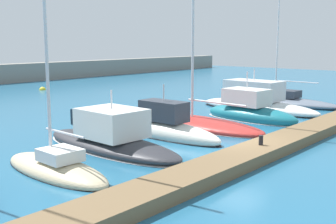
{
  "coord_description": "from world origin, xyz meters",
  "views": [
    {
      "loc": [
        -17.59,
        -10.53,
        5.15
      ],
      "look_at": [
        -0.98,
        3.59,
        1.59
      ],
      "focal_mm": 46.39,
      "sensor_mm": 36.0,
      "label": 1
    }
  ],
  "objects_px": {
    "motorboat_ivory_fifth": "(164,129)",
    "dock_bollard": "(261,140)",
    "sailboat_red_sixth": "(198,122)",
    "mooring_buoy_yellow": "(43,90)",
    "motorboat_white_eighth": "(256,102)",
    "sailboat_slate_ninth": "(282,101)",
    "motorboat_charcoal_fourth": "(110,138)",
    "sailboat_sand_third": "(56,168)",
    "motorboat_teal_seventh": "(250,111)"
  },
  "relations": [
    {
      "from": "motorboat_charcoal_fourth",
      "to": "motorboat_white_eighth",
      "type": "relative_size",
      "value": 0.91
    },
    {
      "from": "sailboat_red_sixth",
      "to": "motorboat_charcoal_fourth",
      "type": "bearing_deg",
      "value": 93.81
    },
    {
      "from": "motorboat_teal_seventh",
      "to": "sailboat_red_sixth",
      "type": "bearing_deg",
      "value": 77.29
    },
    {
      "from": "motorboat_white_eighth",
      "to": "dock_bollard",
      "type": "xyz_separation_m",
      "value": [
        -11.63,
        -6.69,
        0.11
      ]
    },
    {
      "from": "mooring_buoy_yellow",
      "to": "dock_bollard",
      "type": "bearing_deg",
      "value": -106.4
    },
    {
      "from": "motorboat_ivory_fifth",
      "to": "dock_bollard",
      "type": "bearing_deg",
      "value": 178.84
    },
    {
      "from": "sailboat_sand_third",
      "to": "motorboat_teal_seventh",
      "type": "xyz_separation_m",
      "value": [
        15.35,
        0.11,
        0.35
      ]
    },
    {
      "from": "sailboat_sand_third",
      "to": "motorboat_ivory_fifth",
      "type": "relative_size",
      "value": 1.61
    },
    {
      "from": "mooring_buoy_yellow",
      "to": "motorboat_charcoal_fourth",
      "type": "bearing_deg",
      "value": -117.13
    },
    {
      "from": "motorboat_charcoal_fourth",
      "to": "motorboat_white_eighth",
      "type": "xyz_separation_m",
      "value": [
        15.2,
        0.54,
        0.08
      ]
    },
    {
      "from": "dock_bollard",
      "to": "sailboat_slate_ninth",
      "type": "bearing_deg",
      "value": 22.55
    },
    {
      "from": "motorboat_charcoal_fourth",
      "to": "motorboat_white_eighth",
      "type": "distance_m",
      "value": 15.21
    },
    {
      "from": "sailboat_slate_ninth",
      "to": "sailboat_red_sixth",
      "type": "bearing_deg",
      "value": 92.22
    },
    {
      "from": "motorboat_charcoal_fourth",
      "to": "sailboat_slate_ninth",
      "type": "height_order",
      "value": "sailboat_slate_ninth"
    },
    {
      "from": "motorboat_teal_seventh",
      "to": "motorboat_white_eighth",
      "type": "height_order",
      "value": "motorboat_teal_seventh"
    },
    {
      "from": "motorboat_ivory_fifth",
      "to": "dock_bollard",
      "type": "height_order",
      "value": "motorboat_ivory_fifth"
    },
    {
      "from": "sailboat_red_sixth",
      "to": "dock_bollard",
      "type": "relative_size",
      "value": 45.07
    },
    {
      "from": "motorboat_ivory_fifth",
      "to": "sailboat_red_sixth",
      "type": "height_order",
      "value": "sailboat_red_sixth"
    },
    {
      "from": "motorboat_charcoal_fourth",
      "to": "motorboat_ivory_fifth",
      "type": "relative_size",
      "value": 1.22
    },
    {
      "from": "motorboat_ivory_fifth",
      "to": "motorboat_white_eighth",
      "type": "relative_size",
      "value": 0.74
    },
    {
      "from": "motorboat_white_eighth",
      "to": "mooring_buoy_yellow",
      "type": "height_order",
      "value": "motorboat_white_eighth"
    },
    {
      "from": "motorboat_ivory_fifth",
      "to": "motorboat_white_eighth",
      "type": "height_order",
      "value": "motorboat_white_eighth"
    },
    {
      "from": "motorboat_charcoal_fourth",
      "to": "motorboat_ivory_fifth",
      "type": "distance_m",
      "value": 3.81
    },
    {
      "from": "motorboat_white_eighth",
      "to": "motorboat_teal_seventh",
      "type": "bearing_deg",
      "value": 117.53
    },
    {
      "from": "sailboat_red_sixth",
      "to": "motorboat_ivory_fifth",
      "type": "bearing_deg",
      "value": 96.89
    },
    {
      "from": "motorboat_ivory_fifth",
      "to": "mooring_buoy_yellow",
      "type": "height_order",
      "value": "motorboat_ivory_fifth"
    },
    {
      "from": "motorboat_teal_seventh",
      "to": "motorboat_white_eighth",
      "type": "relative_size",
      "value": 0.68
    },
    {
      "from": "sailboat_sand_third",
      "to": "motorboat_teal_seventh",
      "type": "height_order",
      "value": "sailboat_sand_third"
    },
    {
      "from": "mooring_buoy_yellow",
      "to": "dock_bollard",
      "type": "distance_m",
      "value": 32.13
    },
    {
      "from": "motorboat_charcoal_fourth",
      "to": "sailboat_slate_ninth",
      "type": "distance_m",
      "value": 19.23
    },
    {
      "from": "sailboat_sand_third",
      "to": "motorboat_charcoal_fourth",
      "type": "xyz_separation_m",
      "value": [
        3.99,
        1.22,
        0.34
      ]
    },
    {
      "from": "sailboat_slate_ninth",
      "to": "motorboat_teal_seventh",
      "type": "bearing_deg",
      "value": 101.64
    },
    {
      "from": "motorboat_teal_seventh",
      "to": "mooring_buoy_yellow",
      "type": "height_order",
      "value": "motorboat_teal_seventh"
    },
    {
      "from": "motorboat_ivory_fifth",
      "to": "sailboat_slate_ninth",
      "type": "bearing_deg",
      "value": -87.12
    },
    {
      "from": "motorboat_charcoal_fourth",
      "to": "dock_bollard",
      "type": "height_order",
      "value": "motorboat_charcoal_fourth"
    },
    {
      "from": "motorboat_white_eighth",
      "to": "motorboat_ivory_fifth",
      "type": "bearing_deg",
      "value": 97.57
    },
    {
      "from": "motorboat_charcoal_fourth",
      "to": "sailboat_slate_ninth",
      "type": "xyz_separation_m",
      "value": [
        19.22,
        0.35,
        -0.21
      ]
    },
    {
      "from": "sailboat_red_sixth",
      "to": "motorboat_teal_seventh",
      "type": "xyz_separation_m",
      "value": [
        4.09,
        -1.23,
        0.25
      ]
    },
    {
      "from": "motorboat_charcoal_fourth",
      "to": "sailboat_sand_third",
      "type": "bearing_deg",
      "value": 109.73
    },
    {
      "from": "sailboat_red_sixth",
      "to": "dock_bollard",
      "type": "distance_m",
      "value": 7.28
    },
    {
      "from": "sailboat_sand_third",
      "to": "dock_bollard",
      "type": "height_order",
      "value": "sailboat_sand_third"
    },
    {
      "from": "motorboat_ivory_fifth",
      "to": "dock_bollard",
      "type": "xyz_separation_m",
      "value": [
        -0.24,
        -6.02,
        0.31
      ]
    },
    {
      "from": "sailboat_slate_ninth",
      "to": "dock_bollard",
      "type": "xyz_separation_m",
      "value": [
        -15.65,
        -6.5,
        0.4
      ]
    },
    {
      "from": "sailboat_sand_third",
      "to": "sailboat_slate_ninth",
      "type": "height_order",
      "value": "sailboat_slate_ninth"
    },
    {
      "from": "motorboat_charcoal_fourth",
      "to": "motorboat_teal_seventh",
      "type": "height_order",
      "value": "motorboat_teal_seventh"
    },
    {
      "from": "sailboat_sand_third",
      "to": "mooring_buoy_yellow",
      "type": "relative_size",
      "value": 17.61
    },
    {
      "from": "motorboat_white_eighth",
      "to": "sailboat_slate_ninth",
      "type": "height_order",
      "value": "sailboat_slate_ninth"
    },
    {
      "from": "sailboat_red_sixth",
      "to": "mooring_buoy_yellow",
      "type": "relative_size",
      "value": 28.61
    },
    {
      "from": "motorboat_charcoal_fourth",
      "to": "dock_bollard",
      "type": "relative_size",
      "value": 20.96
    },
    {
      "from": "sailboat_red_sixth",
      "to": "dock_bollard",
      "type": "height_order",
      "value": "sailboat_red_sixth"
    }
  ]
}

